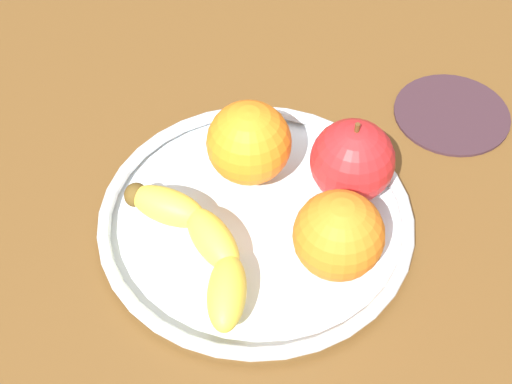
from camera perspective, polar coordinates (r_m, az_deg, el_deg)
ground_plane at (r=71.31cm, az=0.00°, el=-3.50°), size 146.00×146.00×4.00cm
fruit_bowl at (r=68.99cm, az=0.00°, el=-2.07°), size 28.58×28.58×1.80cm
banana at (r=64.56cm, az=-4.31°, el=-3.78°), size 18.39×6.84×3.19cm
apple at (r=67.81cm, az=7.23°, el=2.32°), size 7.59×7.59×8.39cm
orange_back_right at (r=68.66cm, az=-0.53°, el=3.70°), size 7.77×7.77×7.77cm
orange_front_right at (r=62.43cm, az=6.21°, el=-3.25°), size 7.60×7.60×7.60cm
ambient_coaster at (r=81.66cm, az=14.47°, el=5.76°), size 11.97×11.97×0.60cm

